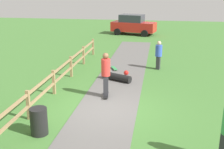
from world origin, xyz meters
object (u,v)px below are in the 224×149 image
object	(u,v)px
bystander_blue	(159,54)
parked_car_red	(133,25)
skater_fallen	(117,77)
skateboard_loose	(114,68)
trash_bin	(39,121)
skater_riding	(106,72)

from	to	relation	value
bystander_blue	parked_car_red	distance (m)	12.17
skater_fallen	skateboard_loose	size ratio (longest dim) A/B	1.94
trash_bin	parked_car_red	distance (m)	20.24
trash_bin	skater_riding	world-z (taller)	skater_riding
skater_fallen	skater_riding	bearing A→B (deg)	-94.11
trash_bin	bystander_blue	size ratio (longest dim) A/B	0.55
skater_riding	bystander_blue	xyz separation A→B (m)	(2.17, 4.76, -0.21)
skater_fallen	parked_car_red	world-z (taller)	parked_car_red
skater_riding	parked_car_red	size ratio (longest dim) A/B	0.43
skater_riding	skateboard_loose	bearing A→B (deg)	94.13
skateboard_loose	parked_car_red	distance (m)	12.44
bystander_blue	parked_car_red	world-z (taller)	parked_car_red
skateboard_loose	skater_fallen	bearing A→B (deg)	-76.23
parked_car_red	skater_riding	bearing A→B (deg)	-88.63
bystander_blue	skater_riding	bearing A→B (deg)	-114.51
trash_bin	skater_fallen	bearing A→B (deg)	73.79
bystander_blue	parked_car_red	xyz separation A→B (m)	(-2.57, 11.90, 0.06)
skateboard_loose	bystander_blue	world-z (taller)	bystander_blue
bystander_blue	skater_fallen	bearing A→B (deg)	-129.35
trash_bin	parked_car_red	world-z (taller)	parked_car_red
trash_bin	bystander_blue	distance (m)	9.10
bystander_blue	skateboard_loose	bearing A→B (deg)	-168.26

